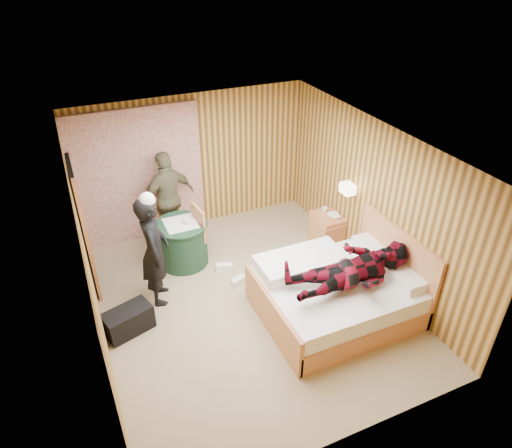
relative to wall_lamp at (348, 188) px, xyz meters
name	(u,v)px	position (x,y,z in m)	size (l,w,h in m)	color
floor	(248,300)	(-1.92, -0.45, -1.30)	(4.20, 5.00, 0.01)	tan
ceiling	(247,147)	(-1.92, -0.45, 1.20)	(4.20, 5.00, 0.01)	silver
wall_back	(194,163)	(-1.92, 2.05, -0.05)	(4.20, 0.02, 2.50)	gold
wall_left	(89,269)	(-4.02, -0.45, -0.05)	(0.02, 5.00, 2.50)	gold
wall_right	(374,202)	(0.18, -0.45, -0.05)	(0.02, 5.00, 2.50)	gold
curtain	(139,177)	(-2.92, 1.98, -0.10)	(2.20, 0.08, 2.40)	beige
doorway	(84,228)	(-3.98, 0.95, -0.28)	(0.06, 0.90, 2.05)	black
wall_lamp	(348,188)	(0.00, 0.00, 0.00)	(0.26, 0.24, 0.16)	gold
bed	(339,292)	(-0.80, -1.16, -0.96)	(2.17, 1.71, 1.18)	#E4955D
nightstand	(327,229)	(-0.04, 0.41, -1.00)	(0.44, 0.60, 0.58)	#E4955D
round_table	(183,243)	(-2.54, 0.90, -0.91)	(0.87, 0.87, 0.77)	#20452A
chair_far	(169,216)	(-2.57, 1.59, -0.76)	(0.55, 0.55, 0.93)	#E4955D
chair_near	(193,232)	(-2.37, 0.83, -0.70)	(0.52, 0.52, 1.03)	#E4955D
duffel_bag	(128,321)	(-3.69, -0.35, -1.12)	(0.65, 0.35, 0.37)	black
sneaker_left	(224,267)	(-1.99, 0.40, -1.24)	(0.28, 0.11, 0.12)	white
sneaker_right	(238,281)	(-1.91, -0.01, -1.24)	(0.25, 0.10, 0.11)	white
woman_standing	(154,251)	(-3.12, 0.17, -0.43)	(0.63, 0.41, 1.73)	black
man_at_table	(169,198)	(-2.54, 1.63, -0.44)	(1.01, 0.42, 1.72)	#696346
man_on_bed	(355,262)	(-0.77, -1.39, -0.28)	(1.77, 0.67, 0.86)	maroon
book_lower	(330,216)	(-0.04, 0.36, -0.71)	(0.17, 0.22, 0.02)	white
book_upper	(330,215)	(-0.04, 0.36, -0.69)	(0.16, 0.22, 0.02)	white
cup_nightstand	(324,210)	(-0.04, 0.54, -0.67)	(0.10, 0.10, 0.09)	white
cup_table	(187,221)	(-2.44, 0.85, -0.48)	(0.12, 0.12, 0.10)	white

